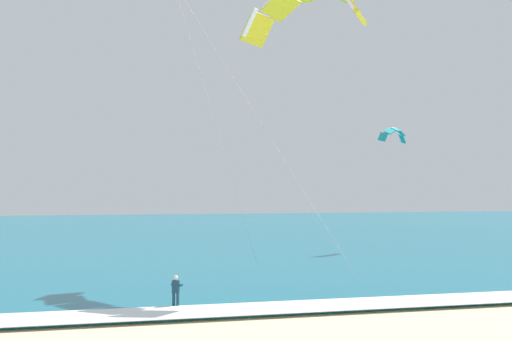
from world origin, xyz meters
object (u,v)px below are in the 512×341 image
at_px(surfboard, 176,310).
at_px(kite_distant, 394,134).
at_px(kitesurfer, 176,291).
at_px(kite_primary, 304,5).

bearing_deg(surfboard, kite_distant, 44.90).
distance_m(kitesurfer, kite_distant, 33.81).
xyz_separation_m(kite_primary, kite_distant, (14.55, 17.49, -5.94)).
height_order(kitesurfer, kite_distant, kite_distant).
xyz_separation_m(surfboard, kitesurfer, (0.01, 0.02, 0.91)).
bearing_deg(kite_primary, surfboard, -147.47).
height_order(kitesurfer, kite_primary, kite_primary).
distance_m(kitesurfer, kite_primary, 18.79).
relative_size(surfboard, kitesurfer, 0.87).
bearing_deg(kite_primary, kitesurfer, -147.53).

